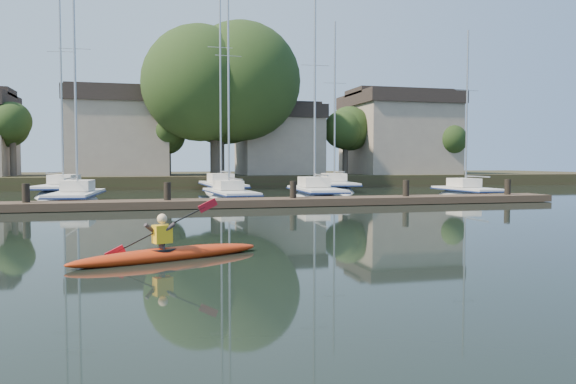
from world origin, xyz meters
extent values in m
plane|color=black|center=(0.00, 0.00, 0.00)|extent=(160.00, 160.00, 0.00)
ellipsoid|color=#B0200D|center=(-3.54, 0.08, 0.10)|extent=(4.32, 2.14, 0.33)
cylinder|color=black|center=(-3.68, 0.03, 0.21)|extent=(0.85, 0.85, 0.09)
imported|color=#2E292D|center=(-3.68, 0.03, 0.56)|extent=(0.34, 0.41, 0.95)
cube|color=yellow|center=(-3.68, 0.03, 0.57)|extent=(0.45, 0.39, 0.39)
sphere|color=beige|center=(-3.68, 0.03, 0.90)|extent=(0.22, 0.22, 0.22)
cube|color=#4F392D|center=(0.00, 14.00, 0.20)|extent=(34.00, 2.00, 0.35)
cylinder|color=black|center=(-9.00, 14.00, 0.30)|extent=(0.32, 0.32, 1.80)
cylinder|color=black|center=(-3.00, 14.00, 0.30)|extent=(0.32, 0.32, 1.80)
cylinder|color=black|center=(3.00, 14.00, 0.30)|extent=(0.32, 0.32, 1.80)
cylinder|color=black|center=(9.00, 14.00, 0.30)|extent=(0.32, 0.32, 1.80)
cylinder|color=black|center=(15.00, 14.00, 0.30)|extent=(0.32, 0.32, 1.80)
ellipsoid|color=white|center=(-7.41, 18.29, -0.35)|extent=(2.62, 8.50, 1.87)
cube|color=white|center=(-7.41, 18.29, 0.54)|extent=(2.42, 6.99, 0.14)
cube|color=navy|center=(-7.41, 18.29, 0.46)|extent=(2.51, 7.16, 0.08)
cube|color=silver|center=(-7.38, 18.79, 0.91)|extent=(1.53, 2.43, 0.54)
cylinder|color=#9EA0A5|center=(-7.40, 18.54, 6.51)|extent=(0.12, 0.12, 11.84)
cylinder|color=#9EA0A5|center=(-7.49, 17.03, 1.33)|extent=(0.29, 3.18, 0.08)
cylinder|color=#9EA0A5|center=(-7.40, 18.54, 7.93)|extent=(1.58, 0.13, 0.03)
ellipsoid|color=white|center=(0.58, 18.51, -0.32)|extent=(2.50, 8.41, 1.75)
cube|color=white|center=(0.58, 18.51, 0.51)|extent=(2.31, 6.92, 0.13)
cube|color=navy|center=(0.58, 18.51, 0.43)|extent=(2.39, 7.09, 0.07)
cube|color=silver|center=(0.55, 19.01, 0.85)|extent=(1.45, 2.41, 0.51)
cylinder|color=#9EA0A5|center=(0.56, 18.76, 6.55)|extent=(0.11, 0.11, 11.99)
cylinder|color=#9EA0A5|center=(0.67, 17.27, 1.24)|extent=(0.29, 3.15, 0.07)
cylinder|color=#9EA0A5|center=(0.56, 18.76, 7.99)|extent=(1.47, 0.13, 0.03)
ellipsoid|color=white|center=(5.66, 18.87, -0.37)|extent=(2.75, 8.48, 1.98)
cube|color=white|center=(5.66, 18.87, 0.57)|extent=(2.54, 6.97, 0.15)
cube|color=navy|center=(5.66, 18.87, 0.49)|extent=(2.64, 7.14, 0.08)
cube|color=silver|center=(5.69, 19.37, 0.96)|extent=(1.61, 2.43, 0.57)
cylinder|color=#9EA0A5|center=(5.68, 19.12, 6.37)|extent=(0.13, 0.13, 11.48)
cylinder|color=#9EA0A5|center=(5.58, 17.62, 1.41)|extent=(0.30, 3.17, 0.08)
cylinder|color=#9EA0A5|center=(5.68, 19.12, 7.75)|extent=(1.67, 0.14, 0.03)
ellipsoid|color=white|center=(15.01, 17.88, -0.33)|extent=(2.00, 6.65, 1.81)
cube|color=white|center=(15.01, 17.88, 0.52)|extent=(1.90, 5.45, 0.13)
cube|color=navy|center=(15.01, 17.88, 0.45)|extent=(1.98, 5.59, 0.08)
cube|color=silver|center=(15.01, 18.28, 0.87)|extent=(1.33, 1.86, 0.52)
cylinder|color=#9EA0A5|center=(15.01, 18.08, 5.32)|extent=(0.11, 0.11, 9.50)
cylinder|color=#9EA0A5|center=(15.01, 16.88, 1.28)|extent=(0.08, 2.53, 0.08)
cylinder|color=#9EA0A5|center=(15.01, 18.08, 6.46)|extent=(1.52, 0.03, 0.03)
ellipsoid|color=white|center=(-9.26, 27.14, -0.38)|extent=(3.55, 9.96, 2.06)
cube|color=white|center=(-9.26, 27.14, 0.60)|extent=(3.21, 8.21, 0.15)
cube|color=navy|center=(-9.26, 27.14, 0.51)|extent=(3.32, 8.41, 0.09)
cube|color=silver|center=(-9.18, 27.72, 1.00)|extent=(1.87, 2.91, 0.60)
cylinder|color=#9EA0A5|center=(-9.22, 27.43, 7.68)|extent=(0.13, 0.13, 14.07)
cylinder|color=#9EA0A5|center=(-9.46, 25.69, 1.46)|extent=(0.58, 3.68, 0.09)
cylinder|color=#9EA0A5|center=(-9.22, 27.43, 9.37)|extent=(1.72, 0.26, 0.03)
ellipsoid|color=white|center=(1.28, 27.04, -0.38)|extent=(2.51, 11.00, 2.08)
cube|color=white|center=(1.28, 27.04, 0.60)|extent=(2.36, 9.02, 0.15)
cube|color=navy|center=(1.28, 27.04, 0.51)|extent=(2.45, 9.24, 0.09)
cube|color=silver|center=(1.27, 27.69, 1.01)|extent=(1.59, 3.10, 0.60)
cylinder|color=#9EA0A5|center=(1.27, 27.37, 8.33)|extent=(0.13, 0.13, 15.34)
cylinder|color=#9EA0A5|center=(1.31, 25.39, 1.48)|extent=(0.17, 4.16, 0.09)
cylinder|color=#9EA0A5|center=(1.27, 27.37, 10.17)|extent=(1.75, 0.07, 0.03)
ellipsoid|color=white|center=(9.73, 27.08, -0.38)|extent=(3.26, 8.81, 2.04)
cube|color=white|center=(9.73, 27.08, 0.59)|extent=(2.97, 7.26, 0.15)
cube|color=navy|center=(9.73, 27.08, 0.51)|extent=(3.08, 7.44, 0.09)
cube|color=silver|center=(9.80, 27.59, 0.99)|extent=(1.78, 2.57, 0.59)
cylinder|color=#9EA0A5|center=(9.77, 27.34, 6.56)|extent=(0.13, 0.13, 11.83)
cylinder|color=#9EA0A5|center=(9.58, 25.80, 1.45)|extent=(0.47, 3.26, 0.09)
cylinder|color=#9EA0A5|center=(9.77, 27.34, 7.98)|extent=(1.71, 0.24, 0.03)
cube|color=#2D341A|center=(0.00, 44.00, 0.50)|extent=(90.00, 24.00, 1.00)
cube|color=gray|center=(-6.00, 38.00, 4.00)|extent=(8.00, 8.00, 6.00)
cube|color=#2E2421|center=(-6.00, 38.00, 7.60)|extent=(8.40, 8.40, 1.20)
cube|color=gray|center=(8.00, 38.00, 3.50)|extent=(7.00, 7.00, 5.00)
cube|color=#2E2421|center=(8.00, 38.00, 6.60)|extent=(7.35, 7.35, 1.20)
cube|color=gray|center=(20.00, 38.00, 4.25)|extent=(9.00, 9.00, 6.50)
cube|color=#2E2421|center=(20.00, 38.00, 8.10)|extent=(9.45, 9.45, 1.20)
cylinder|color=#4F463F|center=(2.00, 35.00, 3.50)|extent=(1.20, 1.20, 5.00)
sphere|color=black|center=(2.00, 35.00, 8.50)|extent=(8.50, 8.50, 8.50)
cylinder|color=#4F463F|center=(-14.00, 36.00, 2.50)|extent=(0.48, 0.48, 3.00)
sphere|color=black|center=(-14.00, 36.00, 5.00)|extent=(3.40, 3.40, 3.40)
cylinder|color=#4F463F|center=(-2.00, 35.50, 2.40)|extent=(0.38, 0.38, 2.80)
sphere|color=black|center=(-2.00, 35.50, 4.60)|extent=(2.72, 2.72, 2.72)
cylinder|color=#4F463F|center=(14.00, 36.50, 2.60)|extent=(0.50, 0.50, 3.20)
sphere|color=black|center=(14.00, 36.50, 5.25)|extent=(3.57, 3.57, 3.57)
cylinder|color=#4F463F|center=(24.00, 35.00, 2.30)|extent=(0.41, 0.41, 2.60)
sphere|color=black|center=(24.00, 35.00, 4.45)|extent=(2.89, 2.89, 2.89)
camera|label=1|loc=(-4.05, -12.33, 2.12)|focal=35.00mm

